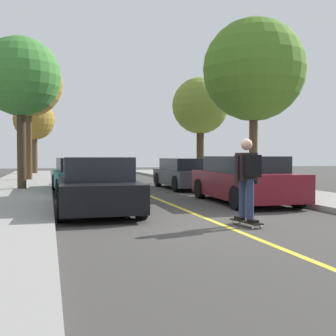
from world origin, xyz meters
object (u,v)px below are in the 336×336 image
Objects in this scene: parked_car_left_near at (81,175)px; street_tree_left_near at (28,83)px; street_tree_right_near at (200,106)px; parked_car_right_near at (186,173)px; parked_car_right_nearest at (244,180)px; skateboard at (246,222)px; street_tree_right_nearest at (254,70)px; fire_hydrant at (289,186)px; street_tree_left_nearest at (21,77)px; parked_car_left_nearest at (97,185)px; skateboarder at (247,175)px; street_tree_left_far at (34,120)px.

parked_car_left_near is 0.67× the size of street_tree_left_near.
parked_car_right_near is at bearing -117.98° from street_tree_right_near.
parked_car_left_near is at bearing 134.04° from parked_car_right_nearest.
parked_car_right_nearest is at bearing 64.15° from skateboard.
street_tree_right_nearest reaches higher than street_tree_right_near.
street_tree_right_nearest is 5.64m from fire_hydrant.
parked_car_right_nearest is 0.77× the size of street_tree_left_nearest.
street_tree_right_nearest reaches higher than parked_car_left_nearest.
parked_car_right_near is at bearing 10.99° from parked_car_left_near.
skateboarder reaches higher than parked_car_left_near.
street_tree_left_nearest reaches higher than skateboard.
parked_car_left_nearest is at bearing -125.43° from parked_car_right_near.
skateboarder is at bearing -106.60° from street_tree_right_near.
skateboarder is at bearing -72.57° from parked_car_left_near.
street_tree_left_far is 22.16m from fire_hydrant.
fire_hydrant is at bearing -37.96° from parked_car_left_near.
fire_hydrant is (5.98, 0.76, -0.19)m from parked_car_left_nearest.
parked_car_right_nearest is at bearing -90.00° from parked_car_right_near.
parked_car_left_nearest is 5.01× the size of skateboard.
fire_hydrant is at bearing -1.22° from parked_car_right_nearest.
street_tree_left_nearest is 14.60m from street_tree_left_far.
street_tree_left_near is 8.32m from street_tree_left_far.
street_tree_left_near reaches higher than street_tree_left_far.
parked_car_right_nearest is 6.40× the size of fire_hydrant.
parked_car_right_nearest is 4.25m from skateboard.
street_tree_left_nearest reaches higher than skateboarder.
street_tree_left_nearest is at bearing 108.54° from parked_car_left_nearest.
skateboarder is (2.65, -8.45, 0.37)m from parked_car_left_near.
street_tree_left_nearest is 9.07m from street_tree_right_nearest.
skateboard is (2.65, -8.42, -0.58)m from parked_car_left_near.
street_tree_left_nearest is 6.43m from street_tree_left_near.
street_tree_right_near is at bearing -50.47° from street_tree_left_far.
fire_hydrant is at bearing -56.01° from street_tree_left_near.
parked_car_right_near is at bearing 90.00° from parked_car_right_nearest.
parked_car_right_near is (4.48, 0.87, -0.02)m from parked_car_left_near.
street_tree_right_nearest reaches higher than parked_car_right_near.
skateboarder is (-4.00, -7.39, -3.74)m from street_tree_right_nearest.
parked_car_right_near is 5.02× the size of skateboard.
street_tree_left_far is 24.84m from skateboard.
street_tree_right_nearest is 6.06m from street_tree_right_near.
skateboard is (4.82, -9.47, -4.34)m from street_tree_left_nearest.
street_tree_right_near is at bearing 73.34° from skateboard.
parked_car_left_nearest is 1.00× the size of parked_car_right_near.
street_tree_left_nearest reaches higher than parked_car_right_nearest.
street_tree_left_far is at bearing 114.24° from parked_car_right_near.
parked_car_left_near is 0.80× the size of street_tree_left_nearest.
street_tree_left_nearest is at bearing 116.91° from skateboarder.
street_tree_left_nearest is at bearing 116.97° from skateboard.
parked_car_left_nearest is at bearing -122.64° from street_tree_right_near.
street_tree_right_nearest is at bearing -43.89° from street_tree_left_near.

